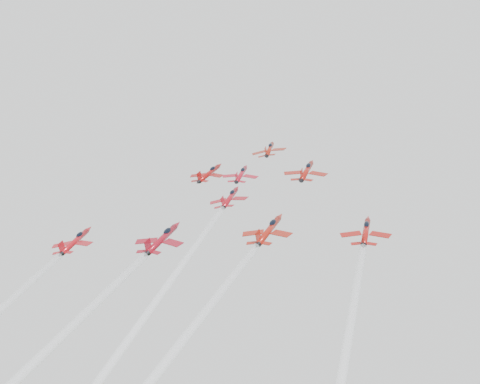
% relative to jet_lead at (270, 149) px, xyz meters
% --- Properties ---
extents(jet_lead, '(9.22, 11.70, 7.81)m').
position_rel_jet_lead_xyz_m(jet_lead, '(0.00, 0.00, 0.00)').
color(jet_lead, maroon).
extents(jet_row2_left, '(9.29, 11.78, 7.87)m').
position_rel_jet_lead_xyz_m(jet_row2_left, '(-11.66, -12.58, -7.88)').
color(jet_row2_left, maroon).
extents(jet_row2_center, '(8.76, 11.11, 7.42)m').
position_rel_jet_lead_xyz_m(jet_row2_center, '(-2.55, -14.50, -9.09)').
color(jet_row2_center, '#AD1022').
extents(jet_row2_right, '(10.06, 12.76, 8.52)m').
position_rel_jet_lead_xyz_m(jet_row2_right, '(13.51, -15.28, -9.57)').
color(jet_row2_right, '#9D170E').
extents(jet_center, '(8.87, 82.22, 52.13)m').
position_rel_jet_lead_xyz_m(jet_center, '(-0.69, -62.76, -39.41)').
color(jet_center, '#A20F1A').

